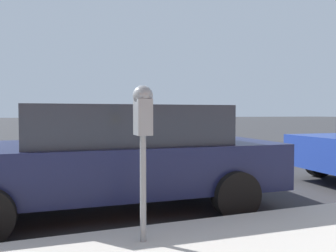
{
  "coord_description": "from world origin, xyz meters",
  "views": [
    {
      "loc": [
        -5.59,
        0.97,
        1.4
      ],
      "look_at": [
        -2.56,
        -0.11,
        1.27
      ],
      "focal_mm": 35.0,
      "sensor_mm": 36.0,
      "label": 1
    }
  ],
  "objects": [
    {
      "name": "parking_meter",
      "position": [
        -2.62,
        0.16,
        1.31
      ],
      "size": [
        0.21,
        0.19,
        1.48
      ],
      "color": "gray",
      "rests_on": "sidewalk"
    },
    {
      "name": "ground_plane",
      "position": [
        0.0,
        0.0,
        0.0
      ],
      "size": [
        220.0,
        220.0,
        0.0
      ],
      "primitive_type": "plane",
      "color": "#333335"
    },
    {
      "name": "car_navy",
      "position": [
        -0.87,
        0.08,
        0.8
      ],
      "size": [
        2.26,
        4.83,
        1.51
      ],
      "rotation": [
        0.0,
        0.0,
        -0.04
      ],
      "color": "#14193D",
      "rests_on": "ground_plane"
    }
  ]
}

